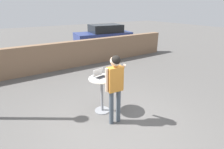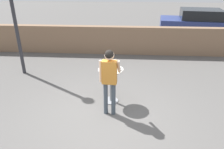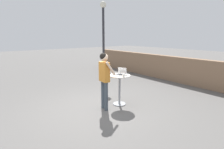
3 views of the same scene
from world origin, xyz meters
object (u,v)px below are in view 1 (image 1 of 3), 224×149
object	(u,v)px
laptop	(100,76)
coffee_mug	(110,75)
standing_person	(115,82)
parked_car_near_street	(104,35)
cafe_table	(102,89)

from	to	relation	value
laptop	coffee_mug	distance (m)	0.27
coffee_mug	standing_person	size ratio (longest dim) A/B	0.06
coffee_mug	parked_car_near_street	size ratio (longest dim) A/B	0.03
coffee_mug	parked_car_near_street	distance (m)	8.58
cafe_table	parked_car_near_street	distance (m)	8.65
laptop	standing_person	bearing A→B (deg)	-88.09
laptop	parked_car_near_street	world-z (taller)	parked_car_near_street
laptop	standing_person	world-z (taller)	standing_person
laptop	coffee_mug	bearing A→B (deg)	-23.44
cafe_table	standing_person	world-z (taller)	standing_person
cafe_table	parked_car_near_street	size ratio (longest dim) A/B	0.24
standing_person	parked_car_near_street	distance (m)	9.20
cafe_table	coffee_mug	distance (m)	0.45
standing_person	parked_car_near_street	bearing A→B (deg)	61.33
cafe_table	coffee_mug	xyz separation A→B (m)	(0.24, -0.05, 0.38)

